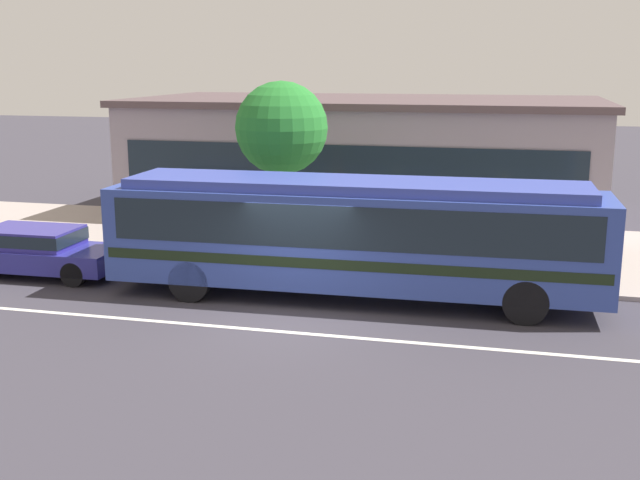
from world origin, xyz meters
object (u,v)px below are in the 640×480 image
at_px(pedestrian_standing_by_tree, 271,222).
at_px(pedestrian_waiting_near_sign, 498,233).
at_px(pedestrian_walking_along_curb, 354,227).
at_px(sedan_behind_bus, 36,249).
at_px(transit_bus, 354,231).
at_px(street_tree_near_stop, 281,129).

bearing_deg(pedestrian_standing_by_tree, pedestrian_waiting_near_sign, -0.55).
bearing_deg(pedestrian_walking_along_curb, sedan_behind_bus, -158.79).
distance_m(transit_bus, pedestrian_standing_by_tree, 4.75).
height_order(transit_bus, street_tree_near_stop, street_tree_near_stop).
height_order(pedestrian_walking_along_curb, pedestrian_standing_by_tree, pedestrian_walking_along_curb).
bearing_deg(pedestrian_waiting_near_sign, transit_bus, -134.08).
relative_size(transit_bus, sedan_behind_bus, 2.70).
bearing_deg(pedestrian_waiting_near_sign, sedan_behind_bus, -164.60).
distance_m(pedestrian_walking_along_curb, street_tree_near_stop, 3.46).
bearing_deg(street_tree_near_stop, pedestrian_waiting_near_sign, -1.15).
relative_size(sedan_behind_bus, pedestrian_standing_by_tree, 2.71).
distance_m(pedestrian_waiting_near_sign, street_tree_near_stop, 6.69).
relative_size(sedan_behind_bus, pedestrian_waiting_near_sign, 2.64).
bearing_deg(pedestrian_walking_along_curb, street_tree_near_stop, 171.98).
distance_m(pedestrian_waiting_near_sign, pedestrian_walking_along_curb, 3.96).
bearing_deg(pedestrian_walking_along_curb, transit_bus, -78.50).
distance_m(transit_bus, pedestrian_walking_along_curb, 3.34).
height_order(sedan_behind_bus, pedestrian_standing_by_tree, pedestrian_standing_by_tree).
relative_size(transit_bus, pedestrian_walking_along_curb, 7.15).
height_order(pedestrian_waiting_near_sign, pedestrian_standing_by_tree, pedestrian_waiting_near_sign).
bearing_deg(sedan_behind_bus, pedestrian_standing_by_tree, 31.39).
bearing_deg(sedan_behind_bus, pedestrian_waiting_near_sign, 15.40).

